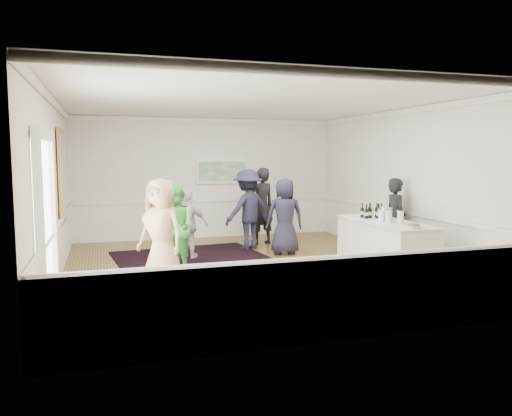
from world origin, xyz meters
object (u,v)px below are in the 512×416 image
object	(u,v)px
bartender	(396,219)
serving_table	(385,246)
guest_dark_a	(248,209)
guest_dark_b	(261,206)
ice_bucket	(385,214)
guest_green	(176,228)
guest_navy	(285,216)
nut_bowl	(414,226)
guest_lilac	(188,224)
guest_tan	(161,232)

from	to	relation	value
bartender	serving_table	bearing A→B (deg)	144.69
bartender	guest_dark_a	distance (m)	3.39
serving_table	guest_dark_b	distance (m)	3.77
ice_bucket	guest_dark_b	bearing A→B (deg)	113.36
guest_green	guest_navy	distance (m)	2.71
guest_dark_b	nut_bowl	size ratio (longest dim) A/B	6.94
serving_table	guest_dark_b	world-z (taller)	guest_dark_b
serving_table	ice_bucket	xyz separation A→B (m)	(0.07, 0.14, 0.59)
guest_lilac	guest_navy	size ratio (longest dim) A/B	0.86
bartender	nut_bowl	bearing A→B (deg)	162.66
guest_lilac	nut_bowl	xyz separation A→B (m)	(3.34, -3.22, 0.26)
guest_navy	guest_tan	bearing A→B (deg)	39.78
serving_table	nut_bowl	xyz separation A→B (m)	(-0.05, -0.98, 0.52)
guest_tan	guest_dark_a	world-z (taller)	guest_dark_a
guest_green	guest_lilac	size ratio (longest dim) A/B	1.12
guest_tan	guest_dark_b	size ratio (longest dim) A/B	0.95
bartender	guest_navy	xyz separation A→B (m)	(-2.02, 1.28, -0.01)
guest_dark_b	ice_bucket	distance (m)	3.64
guest_tan	ice_bucket	distance (m)	4.27
guest_green	ice_bucket	bearing A→B (deg)	54.70
guest_tan	guest_lilac	bearing A→B (deg)	114.59
guest_green	nut_bowl	distance (m)	4.35
serving_table	guest_dark_a	distance (m)	3.54
guest_dark_a	ice_bucket	world-z (taller)	guest_dark_a
guest_dark_a	guest_navy	world-z (taller)	guest_dark_a
bartender	ice_bucket	bearing A→B (deg)	142.57
guest_green	guest_navy	bearing A→B (deg)	89.86
serving_table	guest_lilac	bearing A→B (deg)	146.50
serving_table	guest_lilac	size ratio (longest dim) A/B	1.61
guest_dark_b	guest_navy	size ratio (longest dim) A/B	1.11
guest_tan	guest_lilac	xyz separation A→B (m)	(0.79, 2.00, -0.17)
guest_dark_b	guest_navy	distance (m)	1.36
guest_lilac	guest_dark_b	world-z (taller)	guest_dark_b
guest_navy	nut_bowl	distance (m)	3.33
guest_dark_b	ice_bucket	world-z (taller)	guest_dark_b
guest_tan	guest_green	bearing A→B (deg)	114.52
guest_tan	nut_bowl	bearing A→B (deg)	29.75
guest_dark_a	nut_bowl	distance (m)	4.35
nut_bowl	bartender	bearing A→B (deg)	65.68
guest_dark_a	serving_table	bearing A→B (deg)	99.52
serving_table	guest_tan	xyz separation A→B (m)	(-4.19, 0.25, 0.42)
bartender	guest_navy	size ratio (longest dim) A/B	1.02
serving_table	guest_lilac	xyz separation A→B (m)	(-3.40, 2.25, 0.25)
ice_bucket	guest_tan	bearing A→B (deg)	178.51
guest_dark_b	ice_bucket	xyz separation A→B (m)	(1.44, -3.34, 0.13)
guest_lilac	serving_table	bearing A→B (deg)	177.50
serving_table	guest_dark_a	xyz separation A→B (m)	(-1.86, 2.98, 0.46)
bartender	guest_dark_a	bearing A→B (deg)	57.97
guest_tan	guest_navy	bearing A→B (deg)	78.84
guest_lilac	guest_dark_a	size ratio (longest dim) A/B	0.78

